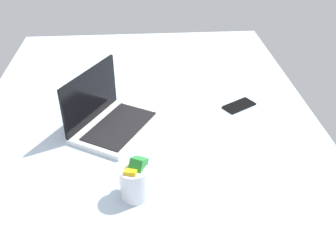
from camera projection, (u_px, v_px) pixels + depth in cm
name	position (u px, v px, depth cm)	size (l,w,h in cm)	color
bed_mattress	(147.00, 129.00, 167.97)	(180.00, 140.00, 18.00)	silver
laptop	(109.00, 118.00, 150.66)	(40.12, 36.61, 23.00)	silver
snack_cup	(134.00, 180.00, 118.37)	(9.81, 9.38, 14.45)	silver
cell_phone	(239.00, 106.00, 166.08)	(6.80, 14.00, 0.80)	black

